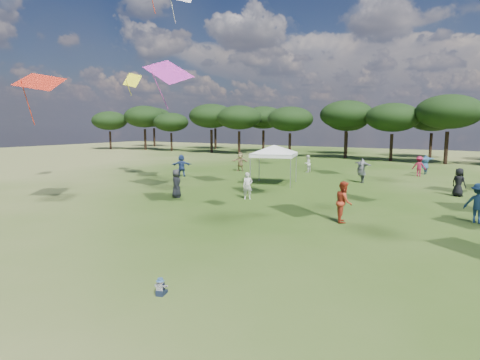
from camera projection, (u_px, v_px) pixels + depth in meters
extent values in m
plane|color=#365319|center=(92.00, 332.00, 8.49)|extent=(140.00, 140.00, 0.00)
cylinder|color=black|center=(110.00, 140.00, 69.96)|extent=(0.35, 0.35, 3.09)
ellipsoid|color=black|center=(110.00, 121.00, 69.49)|extent=(6.01, 6.01, 3.24)
cylinder|color=black|center=(145.00, 139.00, 68.46)|extent=(0.40, 0.40, 3.51)
ellipsoid|color=black|center=(144.00, 117.00, 67.92)|extent=(6.82, 6.82, 3.68)
cylinder|color=black|center=(171.00, 142.00, 65.48)|extent=(0.33, 0.33, 2.92)
ellipsoid|color=black|center=(171.00, 122.00, 65.03)|extent=(5.67, 5.67, 3.06)
cylinder|color=black|center=(212.00, 141.00, 61.53)|extent=(0.40, 0.40, 3.49)
ellipsoid|color=black|center=(211.00, 116.00, 61.00)|extent=(6.79, 6.79, 3.66)
cylinder|color=black|center=(239.00, 143.00, 58.66)|extent=(0.38, 0.38, 3.32)
ellipsoid|color=black|center=(239.00, 118.00, 58.15)|extent=(6.44, 6.44, 3.47)
cylinder|color=black|center=(290.00, 145.00, 53.73)|extent=(0.36, 0.36, 3.14)
ellipsoid|color=black|center=(290.00, 119.00, 53.25)|extent=(6.11, 6.11, 3.29)
cylinder|color=black|center=(346.00, 145.00, 51.32)|extent=(0.40, 0.40, 3.46)
ellipsoid|color=black|center=(347.00, 115.00, 50.79)|extent=(6.73, 6.73, 3.63)
cylinder|color=black|center=(391.00, 148.00, 47.34)|extent=(0.37, 0.37, 3.21)
ellipsoid|color=black|center=(393.00, 117.00, 46.85)|extent=(6.24, 6.24, 3.36)
cylinder|color=black|center=(446.00, 148.00, 43.93)|extent=(0.41, 0.41, 3.56)
ellipsoid|color=black|center=(449.00, 112.00, 43.39)|extent=(6.91, 6.91, 3.73)
cylinder|color=black|center=(154.00, 137.00, 78.96)|extent=(0.41, 0.41, 3.56)
ellipsoid|color=black|center=(154.00, 117.00, 78.42)|extent=(6.92, 6.92, 3.73)
cylinder|color=black|center=(215.00, 139.00, 71.11)|extent=(0.41, 0.41, 3.62)
ellipsoid|color=black|center=(215.00, 116.00, 70.56)|extent=(7.03, 7.03, 3.79)
cylinder|color=black|center=(263.00, 141.00, 63.93)|extent=(0.39, 0.39, 3.37)
ellipsoid|color=black|center=(264.00, 118.00, 63.42)|extent=(6.54, 6.54, 3.53)
cylinder|color=black|center=(346.00, 143.00, 58.78)|extent=(0.36, 0.36, 3.11)
ellipsoid|color=black|center=(347.00, 120.00, 58.31)|extent=(6.05, 6.05, 3.26)
cylinder|color=black|center=(431.00, 145.00, 52.26)|extent=(0.37, 0.37, 3.20)
ellipsoid|color=black|center=(432.00, 118.00, 51.77)|extent=(6.21, 6.21, 3.35)
cylinder|color=gray|center=(250.00, 171.00, 28.24)|extent=(0.06, 0.06, 2.20)
cylinder|color=gray|center=(290.00, 172.00, 27.48)|extent=(0.06, 0.06, 2.20)
cylinder|color=gray|center=(259.00, 167.00, 30.96)|extent=(0.06, 0.06, 2.20)
cylinder|color=gray|center=(296.00, 168.00, 30.20)|extent=(0.06, 0.06, 2.20)
cube|color=white|center=(274.00, 155.00, 29.07)|extent=(3.72, 3.72, 0.25)
pyramid|color=white|center=(274.00, 145.00, 28.97)|extent=(5.91, 5.91, 0.60)
cube|color=#161F32|center=(161.00, 293.00, 10.28)|extent=(0.24, 0.24, 0.15)
cube|color=#161F32|center=(161.00, 291.00, 10.44)|extent=(0.12, 0.19, 0.08)
cube|color=#161F32|center=(165.00, 292.00, 10.41)|extent=(0.12, 0.19, 0.08)
cube|color=white|center=(160.00, 287.00, 10.26)|extent=(0.22, 0.18, 0.19)
cylinder|color=white|center=(157.00, 285.00, 10.34)|extent=(0.12, 0.20, 0.12)
cylinder|color=white|center=(166.00, 286.00, 10.28)|extent=(0.12, 0.20, 0.12)
sphere|color=#E0B293|center=(160.00, 282.00, 10.24)|extent=(0.13, 0.13, 0.13)
cone|color=teal|center=(160.00, 281.00, 10.24)|extent=(0.22, 0.22, 0.02)
cylinder|color=teal|center=(160.00, 279.00, 10.23)|extent=(0.14, 0.14, 0.06)
imported|color=#55565A|center=(362.00, 171.00, 29.93)|extent=(1.98, 2.04, 1.82)
imported|color=#2D2D32|center=(176.00, 183.00, 23.95)|extent=(0.90, 0.99, 1.70)
imported|color=maroon|center=(419.00, 166.00, 33.62)|extent=(1.11, 0.64, 1.70)
imported|color=black|center=(459.00, 182.00, 24.28)|extent=(1.01, 0.90, 1.73)
imported|color=navy|center=(182.00, 165.00, 33.62)|extent=(1.68, 1.47, 1.84)
imported|color=silver|center=(248.00, 186.00, 23.41)|extent=(0.69, 0.63, 1.57)
imported|color=#A8331C|center=(344.00, 202.00, 17.87)|extent=(0.97, 1.09, 1.85)
imported|color=navy|center=(425.00, 165.00, 35.03)|extent=(1.58, 2.09, 1.71)
imported|color=white|center=(307.00, 164.00, 36.55)|extent=(0.71, 0.85, 1.56)
imported|color=navy|center=(478.00, 203.00, 17.72)|extent=(1.23, 0.81, 1.79)
imported|color=#937D50|center=(240.00, 162.00, 37.37)|extent=(1.71, 0.88, 1.77)
plane|color=red|center=(40.00, 82.00, 19.99)|extent=(3.09, 3.24, 1.19)
plane|color=#AD2B94|center=(168.00, 72.00, 23.51)|extent=(2.75, 2.45, 1.91)
plane|color=yellow|center=(132.00, 80.00, 32.26)|extent=(1.47, 1.59, 1.33)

